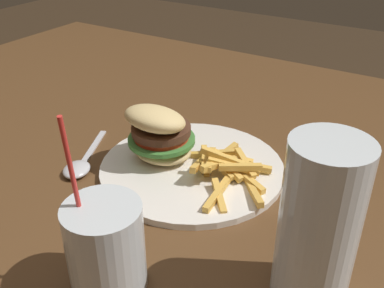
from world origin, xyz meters
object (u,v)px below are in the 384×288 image
at_px(meal_plate_near, 179,152).
at_px(beer_glass, 318,230).
at_px(spoon, 79,167).
at_px(juice_glass, 106,250).

height_order(meal_plate_near, beer_glass, beer_glass).
xyz_separation_m(meal_plate_near, spoon, (0.13, 0.09, -0.02)).
distance_m(beer_glass, spoon, 0.39).
distance_m(beer_glass, juice_glass, 0.22).
height_order(meal_plate_near, juice_glass, juice_glass).
bearing_deg(spoon, juice_glass, 27.87).
height_order(meal_plate_near, spoon, meal_plate_near).
bearing_deg(spoon, meal_plate_near, 100.41).
xyz_separation_m(beer_glass, juice_glass, (0.19, 0.10, -0.04)).
xyz_separation_m(meal_plate_near, juice_glass, (-0.06, 0.24, 0.02)).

